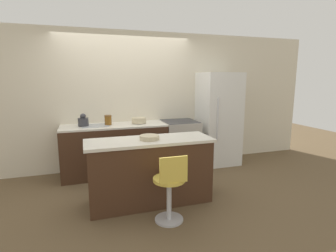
% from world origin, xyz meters
% --- Properties ---
extents(ground_plane, '(14.00, 14.00, 0.00)m').
position_xyz_m(ground_plane, '(0.00, 0.00, 0.00)').
color(ground_plane, brown).
extents(wall_back, '(8.00, 0.06, 2.60)m').
position_xyz_m(wall_back, '(0.00, 0.70, 1.30)').
color(wall_back, beige).
rests_on(wall_back, ground_plane).
extents(back_counter, '(1.84, 0.65, 0.92)m').
position_xyz_m(back_counter, '(-0.28, 0.35, 0.45)').
color(back_counter, '#422819').
rests_on(back_counter, ground_plane).
extents(kitchen_island, '(1.73, 0.61, 0.91)m').
position_xyz_m(kitchen_island, '(0.06, -0.95, 0.46)').
color(kitchen_island, '#422819').
rests_on(kitchen_island, ground_plane).
extents(oven_range, '(0.65, 0.66, 0.92)m').
position_xyz_m(oven_range, '(0.98, 0.34, 0.46)').
color(oven_range, '#B7B2A8').
rests_on(oven_range, ground_plane).
extents(refrigerator, '(0.76, 0.70, 1.84)m').
position_xyz_m(refrigerator, '(1.81, 0.33, 0.92)').
color(refrigerator, silver).
rests_on(refrigerator, ground_plane).
extents(stool_chair, '(0.39, 0.39, 0.86)m').
position_xyz_m(stool_chair, '(0.15, -1.53, 0.41)').
color(stool_chair, '#B7B7BC').
rests_on(stool_chair, ground_plane).
extents(kettle, '(0.18, 0.18, 0.22)m').
position_xyz_m(kettle, '(-0.79, 0.36, 1.00)').
color(kettle, '#333338').
rests_on(kettle, back_counter).
extents(mixing_bowl, '(0.26, 0.26, 0.10)m').
position_xyz_m(mixing_bowl, '(0.18, 0.36, 0.96)').
color(mixing_bowl, '#C1B28E').
rests_on(mixing_bowl, back_counter).
extents(canister_jar, '(0.13, 0.13, 0.17)m').
position_xyz_m(canister_jar, '(-0.37, 0.36, 1.00)').
color(canister_jar, brown).
rests_on(canister_jar, back_counter).
extents(fruit_bowl, '(0.27, 0.27, 0.06)m').
position_xyz_m(fruit_bowl, '(0.05, -0.97, 0.94)').
color(fruit_bowl, '#C1B28E').
rests_on(fruit_bowl, kitchen_island).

